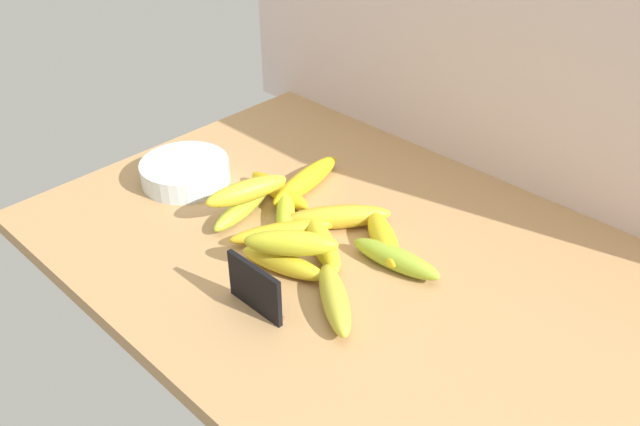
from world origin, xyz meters
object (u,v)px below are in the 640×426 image
object	(u,v)px
banana_5	(334,299)
banana_7	(396,259)
banana_0	(284,231)
banana_4	(383,239)
banana_1	(283,263)
banana_3	(323,244)
chalkboard_sign	(255,289)
banana_6	(338,217)
banana_9	(286,214)
banana_10	(279,190)
banana_11	(247,191)
banana_2	(242,208)
banana_8	(306,180)
fruit_bowl	(185,172)
banana_12	(291,243)

from	to	relation	value
banana_5	banana_7	world-z (taller)	banana_5
banana_0	banana_4	size ratio (longest dim) A/B	1.27
banana_7	banana_1	bearing A→B (deg)	-132.65
banana_0	banana_3	xyz separation A→B (cm)	(7.52, 1.79, 0.27)
banana_3	banana_5	size ratio (longest dim) A/B	0.95
chalkboard_sign	banana_6	size ratio (longest dim) A/B	0.58
banana_9	banana_10	world-z (taller)	banana_10
banana_11	banana_2	bearing A→B (deg)	-129.02
chalkboard_sign	banana_11	bearing A→B (deg)	142.00
banana_8	banana_5	bearing A→B (deg)	-37.61
chalkboard_sign	banana_5	world-z (taller)	chalkboard_sign
fruit_bowl	banana_2	xyz separation A→B (cm)	(17.34, -0.20, -0.47)
banana_2	banana_7	size ratio (longest dim) A/B	0.99
banana_0	banana_9	xyz separation A→B (cm)	(-3.58, 3.65, -0.00)
chalkboard_sign	banana_9	distance (cm)	23.17
banana_7	banana_5	bearing A→B (deg)	-91.91
banana_5	banana_12	world-z (taller)	banana_12
banana_5	banana_6	world-z (taller)	banana_6
banana_0	banana_9	world-z (taller)	same
banana_3	banana_6	world-z (taller)	banana_6
banana_4	banana_12	xyz separation A→B (cm)	(-6.80, -14.99, 3.59)
fruit_bowl	banana_3	bearing A→B (deg)	3.51
fruit_bowl	banana_2	bearing A→B (deg)	-0.65
chalkboard_sign	banana_6	world-z (taller)	chalkboard_sign
banana_9	banana_1	bearing A→B (deg)	-44.89
banana_2	banana_5	bearing A→B (deg)	-12.27
banana_6	banana_9	xyz separation A→B (cm)	(-7.71, -5.57, -0.46)
banana_3	banana_10	distance (cm)	18.88
banana_1	banana_2	bearing A→B (deg)	161.59
banana_3	banana_6	bearing A→B (deg)	114.53
banana_2	banana_8	distance (cm)	14.70
chalkboard_sign	banana_1	world-z (taller)	chalkboard_sign
banana_5	banana_10	bearing A→B (deg)	152.12
banana_0	banana_12	distance (cm)	9.66
banana_3	fruit_bowl	bearing A→B (deg)	-176.49
banana_1	banana_4	bearing A→B (deg)	64.80
banana_5	banana_6	distance (cm)	21.45
banana_1	banana_3	bearing A→B (deg)	81.87
banana_5	banana_7	size ratio (longest dim) A/B	1.00
banana_6	banana_7	world-z (taller)	banana_6
banana_8	banana_7	bearing A→B (deg)	-13.84
banana_10	banana_5	bearing A→B (deg)	-27.88
banana_4	banana_12	world-z (taller)	banana_12
banana_4	banana_0	bearing A→B (deg)	-144.78
fruit_bowl	banana_1	bearing A→B (deg)	-9.69
banana_4	chalkboard_sign	bearing A→B (deg)	-99.42
banana_7	banana_8	size ratio (longest dim) A/B	0.79
banana_6	chalkboard_sign	bearing A→B (deg)	-76.88
banana_2	banana_10	xyz separation A→B (cm)	(0.43, 8.79, 0.07)
banana_6	banana_12	xyz separation A→B (cm)	(3.02, -14.36, 3.53)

